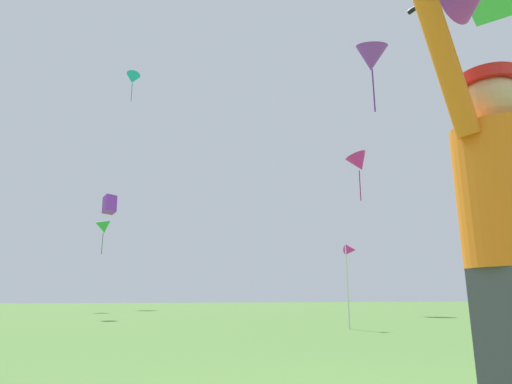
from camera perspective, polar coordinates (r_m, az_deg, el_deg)
kite_flyer_person at (r=1.92m, az=30.42°, el=-5.16°), size 0.81×0.39×1.92m
distant_kite_green_mid_left at (r=24.82m, az=-19.46°, el=-4.40°), size 0.97×0.94×1.91m
distant_kite_teal_low_right at (r=40.77m, az=-15.96°, el=14.17°), size 1.75×1.81×2.76m
distant_kite_purple_high_right at (r=17.29m, az=-18.75°, el=-1.56°), size 0.53×0.65×0.75m
distant_kite_magenta_mid_right at (r=21.91m, az=13.40°, el=3.79°), size 1.55×1.49×2.56m
distant_kite_purple_high_left at (r=13.67m, az=14.98°, el=16.66°), size 1.32×1.42×2.20m
marker_flag at (r=10.74m, az=12.34°, el=-8.19°), size 0.30×0.24×1.95m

